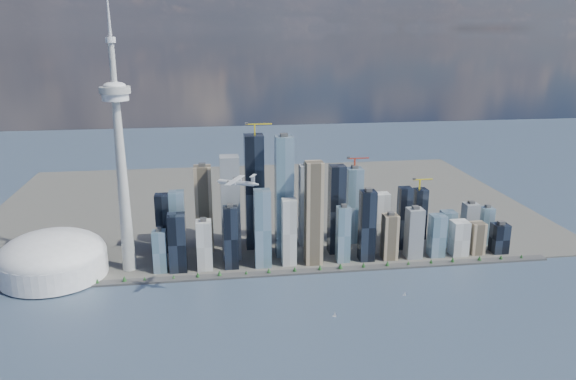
{
  "coord_description": "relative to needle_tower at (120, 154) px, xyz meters",
  "views": [
    {
      "loc": [
        -132.22,
        -750.84,
        462.23
      ],
      "look_at": [
        10.52,
        260.0,
        167.86
      ],
      "focal_mm": 35.0,
      "sensor_mm": 36.0,
      "label": 1
    }
  ],
  "objects": [
    {
      "name": "sailboat_west",
      "position": [
        362.12,
        -240.19,
        -232.69
      ],
      "size": [
        6.93,
        4.02,
        9.81
      ],
      "rotation": [
        0.0,
        0.0,
        -0.38
      ],
      "color": "white",
      "rests_on": "ground"
    },
    {
      "name": "airplane",
      "position": [
        208.11,
        -188.37,
        -11.33
      ],
      "size": [
        69.44,
        62.37,
        17.9
      ],
      "rotation": [
        0.0,
        0.0,
        -0.43
      ],
      "color": "silver",
      "rests_on": "ground"
    },
    {
      "name": "skyscraper_cluster",
      "position": [
        359.61,
        26.81,
        -150.57
      ],
      "size": [
        736.0,
        142.0,
        273.7
      ],
      "color": "black",
      "rests_on": "land"
    },
    {
      "name": "dome_stadium",
      "position": [
        -140.0,
        -10.0,
        -196.4
      ],
      "size": [
        200.0,
        200.0,
        86.0
      ],
      "color": "silver",
      "rests_on": "land"
    },
    {
      "name": "ground",
      "position": [
        300.0,
        -310.0,
        -235.84
      ],
      "size": [
        4000.0,
        4000.0,
        0.0
      ],
      "primitive_type": "plane",
      "color": "#374661",
      "rests_on": "ground"
    },
    {
      "name": "shoreline_trees",
      "position": [
        300.0,
        -60.0,
        -227.06
      ],
      "size": [
        960.53,
        7.2,
        8.8
      ],
      "color": "#3F2D1E",
      "rests_on": "seawall"
    },
    {
      "name": "sailboat_east",
      "position": [
        504.07,
        -182.47,
        -233.16
      ],
      "size": [
        5.93,
        3.34,
        8.36
      ],
      "rotation": [
        0.0,
        0.0,
        -0.36
      ],
      "color": "white",
      "rests_on": "ground"
    },
    {
      "name": "needle_tower",
      "position": [
        0.0,
        0.0,
        0.0
      ],
      "size": [
        56.0,
        56.0,
        550.5
      ],
      "color": "#A2A29D",
      "rests_on": "land"
    },
    {
      "name": "seawall",
      "position": [
        300.0,
        -60.0,
        -233.84
      ],
      "size": [
        1100.0,
        22.0,
        4.0
      ],
      "primitive_type": "cube",
      "color": "#383838",
      "rests_on": "ground"
    },
    {
      "name": "land",
      "position": [
        300.0,
        390.0,
        -234.34
      ],
      "size": [
        1400.0,
        900.0,
        3.0
      ],
      "primitive_type": "cube",
      "color": "#4C4C47",
      "rests_on": "ground"
    }
  ]
}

